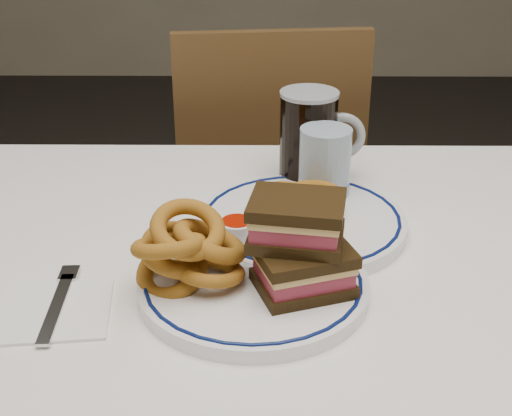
{
  "coord_description": "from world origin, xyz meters",
  "views": [
    {
      "loc": [
        0.0,
        -0.81,
        1.24
      ],
      "look_at": [
        -0.0,
        -0.03,
        0.85
      ],
      "focal_mm": 50.0,
      "sensor_mm": 36.0,
      "label": 1
    }
  ],
  "objects_px": {
    "chair_far": "(265,190)",
    "far_plate": "(302,222)",
    "main_plate": "(253,284)",
    "beer_mug": "(310,138)",
    "reuben_sandwich": "(300,245)"
  },
  "relations": [
    {
      "from": "chair_far",
      "to": "far_plate",
      "type": "distance_m",
      "value": 0.72
    },
    {
      "from": "main_plate",
      "to": "beer_mug",
      "type": "xyz_separation_m",
      "value": [
        0.09,
        0.33,
        0.07
      ]
    },
    {
      "from": "reuben_sandwich",
      "to": "far_plate",
      "type": "relative_size",
      "value": 0.45
    },
    {
      "from": "beer_mug",
      "to": "far_plate",
      "type": "relative_size",
      "value": 0.52
    },
    {
      "from": "main_plate",
      "to": "reuben_sandwich",
      "type": "relative_size",
      "value": 2.1
    },
    {
      "from": "main_plate",
      "to": "far_plate",
      "type": "distance_m",
      "value": 0.18
    },
    {
      "from": "reuben_sandwich",
      "to": "far_plate",
      "type": "xyz_separation_m",
      "value": [
        0.01,
        0.18,
        -0.06
      ]
    },
    {
      "from": "reuben_sandwich",
      "to": "far_plate",
      "type": "height_order",
      "value": "reuben_sandwich"
    },
    {
      "from": "reuben_sandwich",
      "to": "beer_mug",
      "type": "height_order",
      "value": "beer_mug"
    },
    {
      "from": "chair_far",
      "to": "reuben_sandwich",
      "type": "height_order",
      "value": "chair_far"
    },
    {
      "from": "main_plate",
      "to": "reuben_sandwich",
      "type": "bearing_deg",
      "value": -13.36
    },
    {
      "from": "main_plate",
      "to": "reuben_sandwich",
      "type": "xyz_separation_m",
      "value": [
        0.06,
        -0.01,
        0.06
      ]
    },
    {
      "from": "chair_far",
      "to": "beer_mug",
      "type": "relative_size",
      "value": 5.86
    },
    {
      "from": "chair_far",
      "to": "reuben_sandwich",
      "type": "xyz_separation_m",
      "value": [
        0.04,
        -0.85,
        0.33
      ]
    },
    {
      "from": "chair_far",
      "to": "far_plate",
      "type": "bearing_deg",
      "value": -85.87
    }
  ]
}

